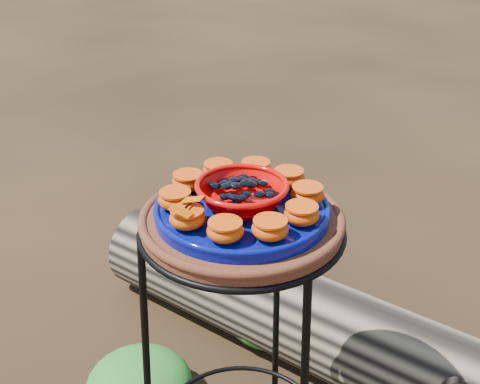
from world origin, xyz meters
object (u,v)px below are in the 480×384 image
at_px(driftwood_log, 315,323).
at_px(terracotta_saucer, 242,223).
at_px(cobalt_plate, 242,211).
at_px(plant_stand, 242,365).
at_px(red_bowl, 242,195).

bearing_deg(driftwood_log, terracotta_saucer, -94.29).
relative_size(terracotta_saucer, cobalt_plate, 1.17).
xyz_separation_m(plant_stand, terracotta_saucer, (0.00, 0.00, 0.37)).
xyz_separation_m(terracotta_saucer, cobalt_plate, (0.00, 0.00, 0.03)).
distance_m(plant_stand, red_bowl, 0.43).
bearing_deg(cobalt_plate, terracotta_saucer, 0.00).
relative_size(plant_stand, terracotta_saucer, 1.81).
height_order(plant_stand, terracotta_saucer, terracotta_saucer).
distance_m(red_bowl, driftwood_log, 0.78).
relative_size(terracotta_saucer, red_bowl, 2.33).
xyz_separation_m(terracotta_saucer, driftwood_log, (0.03, 0.45, -0.58)).
bearing_deg(terracotta_saucer, plant_stand, 0.00).
xyz_separation_m(plant_stand, cobalt_plate, (0.00, 0.00, 0.39)).
bearing_deg(terracotta_saucer, cobalt_plate, 0.00).
bearing_deg(plant_stand, terracotta_saucer, 0.00).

